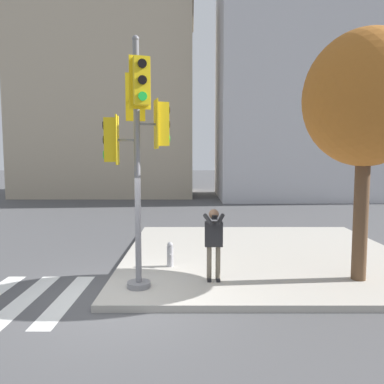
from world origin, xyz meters
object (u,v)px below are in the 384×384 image
(traffic_signal_pole, at_px, (137,134))
(fire_hydrant, at_px, (170,254))
(person_photographer, at_px, (214,238))
(street_tree, at_px, (366,100))

(traffic_signal_pole, bearing_deg, fire_hydrant, 69.37)
(person_photographer, bearing_deg, traffic_signal_pole, -164.60)
(person_photographer, bearing_deg, fire_hydrant, 134.04)
(traffic_signal_pole, distance_m, fire_hydrant, 3.37)
(person_photographer, relative_size, street_tree, 0.29)
(street_tree, height_order, fire_hydrant, street_tree)
(traffic_signal_pole, relative_size, fire_hydrant, 8.26)
(street_tree, xyz_separation_m, fire_hydrant, (-4.36, 1.02, -3.71))
(traffic_signal_pole, height_order, fire_hydrant, traffic_signal_pole)
(traffic_signal_pole, distance_m, street_tree, 5.02)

